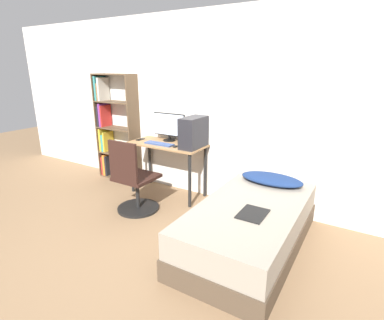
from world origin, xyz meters
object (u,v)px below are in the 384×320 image
object	(u,v)px
office_chair	(134,185)
keyboard	(159,144)
pc_tower	(194,132)
bookshelf	(111,129)
bed	(249,226)
monitor	(169,126)

from	to	relation	value
office_chair	keyboard	distance (m)	0.71
keyboard	pc_tower	world-z (taller)	pc_tower
bookshelf	bed	distance (m)	2.90
bookshelf	monitor	xyz separation A→B (m)	(1.14, 0.03, 0.16)
monitor	keyboard	bearing A→B (deg)	-87.23
bookshelf	monitor	world-z (taller)	bookshelf
office_chair	bookshelf	bearing A→B (deg)	145.54
bed	pc_tower	distance (m)	1.48
bookshelf	bed	size ratio (longest dim) A/B	0.91
office_chair	monitor	bearing A→B (deg)	92.15
pc_tower	keyboard	bearing A→B (deg)	-166.11
bookshelf	bed	world-z (taller)	bookshelf
bed	pc_tower	world-z (taller)	pc_tower
office_chair	pc_tower	distance (m)	1.03
pc_tower	bookshelf	bearing A→B (deg)	176.32
office_chair	bed	xyz separation A→B (m)	(1.55, 0.01, -0.13)
office_chair	pc_tower	size ratio (longest dim) A/B	2.19
bookshelf	office_chair	size ratio (longest dim) A/B	1.77
bookshelf	keyboard	world-z (taller)	bookshelf
keyboard	pc_tower	distance (m)	0.53
office_chair	monitor	size ratio (longest dim) A/B	1.81
monitor	pc_tower	world-z (taller)	pc_tower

